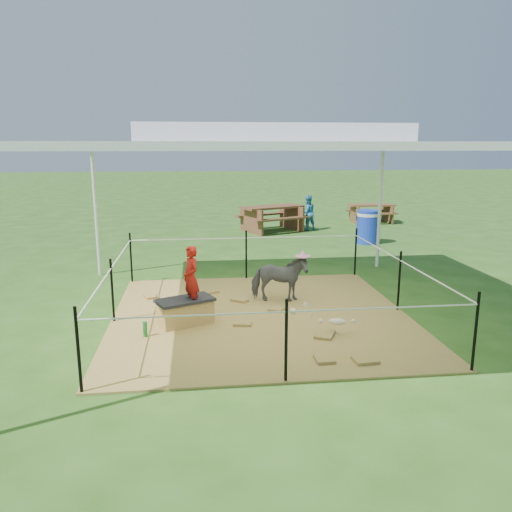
{
  "coord_description": "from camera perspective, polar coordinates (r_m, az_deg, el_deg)",
  "views": [
    {
      "loc": [
        -0.95,
        -7.41,
        2.65
      ],
      "look_at": [
        0.0,
        0.6,
        0.85
      ],
      "focal_mm": 35.0,
      "sensor_mm": 36.0,
      "label": 1
    }
  ],
  "objects": [
    {
      "name": "foal",
      "position": [
        7.16,
        9.27,
        -7.23
      ],
      "size": [
        0.86,
        0.62,
        0.43
      ],
      "primitive_type": null,
      "rotation": [
        0.0,
        0.0,
        -0.27
      ],
      "color": "beige",
      "rests_on": "hay_patch"
    },
    {
      "name": "straw_bale",
      "position": [
        7.56,
        -8.08,
        -6.43
      ],
      "size": [
        0.87,
        0.68,
        0.35
      ],
      "primitive_type": "cube",
      "rotation": [
        0.0,
        0.0,
        0.42
      ],
      "color": "#B58142",
      "rests_on": "hay_patch"
    },
    {
      "name": "pony",
      "position": [
        8.47,
        2.66,
        -2.62
      ],
      "size": [
        1.0,
        0.57,
        0.8
      ],
      "primitive_type": "imported",
      "rotation": [
        0.0,
        0.0,
        1.42
      ],
      "color": "#47474C",
      "rests_on": "hay_patch"
    },
    {
      "name": "dark_cloth",
      "position": [
        7.5,
        -8.13,
        -5.02
      ],
      "size": [
        0.94,
        0.74,
        0.04
      ],
      "primitive_type": "cube",
      "rotation": [
        0.0,
        0.0,
        0.42
      ],
      "color": "black",
      "rests_on": "straw_bale"
    },
    {
      "name": "distant_person",
      "position": [
        15.86,
        5.92,
        4.93
      ],
      "size": [
        0.64,
        0.56,
        1.11
      ],
      "primitive_type": "imported",
      "rotation": [
        0.0,
        0.0,
        3.43
      ],
      "color": "#358BC8",
      "rests_on": "ground"
    },
    {
      "name": "hay_patch",
      "position": [
        7.92,
        0.52,
        -6.85
      ],
      "size": [
        4.6,
        4.6,
        0.03
      ],
      "primitive_type": "cube",
      "color": "brown",
      "rests_on": "ground"
    },
    {
      "name": "green_bottle",
      "position": [
        7.19,
        -12.56,
        -8.16
      ],
      "size": [
        0.08,
        0.08,
        0.22
      ],
      "primitive_type": "cylinder",
      "rotation": [
        0.0,
        0.0,
        0.42
      ],
      "color": "#1A772B",
      "rests_on": "hay_patch"
    },
    {
      "name": "trash_barrel",
      "position": [
        14.01,
        12.64,
        3.27
      ],
      "size": [
        0.68,
        0.68,
        0.91
      ],
      "primitive_type": "cylinder",
      "rotation": [
        0.0,
        0.0,
        -0.16
      ],
      "color": "blue",
      "rests_on": "ground"
    },
    {
      "name": "canopy_tent",
      "position": [
        7.47,
        0.56,
        12.91
      ],
      "size": [
        6.3,
        6.3,
        2.9
      ],
      "color": "silver",
      "rests_on": "ground"
    },
    {
      "name": "pink_hat",
      "position": [
        8.36,
        2.69,
        0.42
      ],
      "size": [
        0.25,
        0.25,
        0.12
      ],
      "primitive_type": "cylinder",
      "color": "pink",
      "rests_on": "pony"
    },
    {
      "name": "picnic_table_far",
      "position": [
        17.86,
        13.0,
        4.77
      ],
      "size": [
        1.56,
        1.14,
        0.64
      ],
      "primitive_type": "cube",
      "rotation": [
        0.0,
        0.0,
        -0.02
      ],
      "color": "brown",
      "rests_on": "ground"
    },
    {
      "name": "picnic_table_near",
      "position": [
        15.66,
        1.85,
        4.31
      ],
      "size": [
        2.29,
        2.01,
        0.79
      ],
      "primitive_type": "cube",
      "rotation": [
        0.0,
        0.0,
        0.4
      ],
      "color": "#54391D",
      "rests_on": "ground"
    },
    {
      "name": "woman",
      "position": [
        7.37,
        -7.46,
        -1.69
      ],
      "size": [
        0.35,
        0.4,
        0.94
      ],
      "primitive_type": "imported",
      "rotation": [
        0.0,
        0.0,
        -1.15
      ],
      "color": "#B61711",
      "rests_on": "straw_bale"
    },
    {
      "name": "rope_fence",
      "position": [
        7.73,
        0.53,
        -2.46
      ],
      "size": [
        4.54,
        4.54,
        1.0
      ],
      "color": "black",
      "rests_on": "ground"
    },
    {
      "name": "ground",
      "position": [
        7.92,
        0.52,
        -6.95
      ],
      "size": [
        90.0,
        90.0,
        0.0
      ],
      "primitive_type": "plane",
      "color": "#2D5919",
      "rests_on": "ground"
    }
  ]
}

